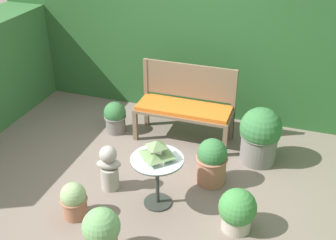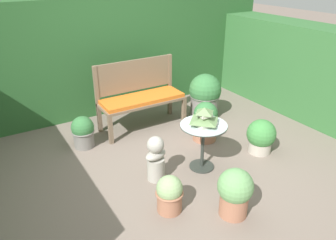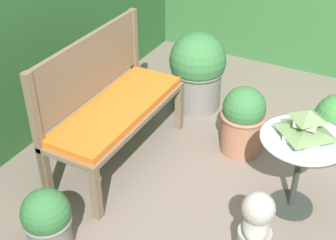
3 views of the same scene
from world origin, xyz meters
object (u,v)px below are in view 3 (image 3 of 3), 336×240
patio_table (301,154)px  pagoda_birdhouse (306,126)px  garden_bust (255,231)px  potted_plant_bench_left (197,70)px  potted_plant_path_edge (243,120)px  potted_plant_table_near (47,221)px  garden_bench (118,113)px

patio_table → pagoda_birdhouse: (0.00, 0.00, 0.24)m
garden_bust → potted_plant_bench_left: (1.62, 1.16, 0.10)m
pagoda_birdhouse → potted_plant_path_edge: size_ratio=0.53×
pagoda_birdhouse → potted_plant_table_near: (-1.15, 1.34, -0.49)m
potted_plant_path_edge → potted_plant_bench_left: bearing=53.7°
garden_bench → pagoda_birdhouse: bearing=-85.0°
patio_table → garden_bust: (-0.65, 0.09, -0.20)m
potted_plant_path_edge → potted_plant_bench_left: potted_plant_bench_left is taller
garden_bust → potted_plant_path_edge: (1.14, 0.51, 0.01)m
potted_plant_table_near → garden_bench: bearing=5.8°
pagoda_birdhouse → potted_plant_bench_left: 1.62m
patio_table → potted_plant_table_near: (-1.15, 1.34, -0.25)m
garden_bench → patio_table: size_ratio=2.17×
garden_bust → potted_plant_table_near: garden_bust is taller
patio_table → potted_plant_table_near: bearing=130.8°
garden_bust → patio_table: bearing=-22.4°
pagoda_birdhouse → potted_plant_table_near: bearing=130.8°
potted_plant_path_edge → pagoda_birdhouse: bearing=-129.8°
pagoda_birdhouse → potted_plant_path_edge: (0.49, 0.59, -0.42)m
garden_bench → potted_plant_table_near: 1.06m
pagoda_birdhouse → patio_table: bearing=180.0°
pagoda_birdhouse → potted_plant_table_near: size_ratio=0.68×
garden_bench → potted_plant_bench_left: 1.12m
patio_table → potted_plant_bench_left: potted_plant_bench_left is taller
potted_plant_table_near → patio_table: bearing=-49.2°
garden_bench → pagoda_birdhouse: (0.13, -1.44, 0.26)m
potted_plant_bench_left → garden_bust: bearing=-144.4°
potted_plant_path_edge → potted_plant_table_near: bearing=155.6°
pagoda_birdhouse → garden_bust: bearing=172.4°
patio_table → garden_bench: bearing=95.0°
garden_bust → potted_plant_path_edge: potted_plant_path_edge is taller
pagoda_birdhouse → garden_bust: 0.78m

